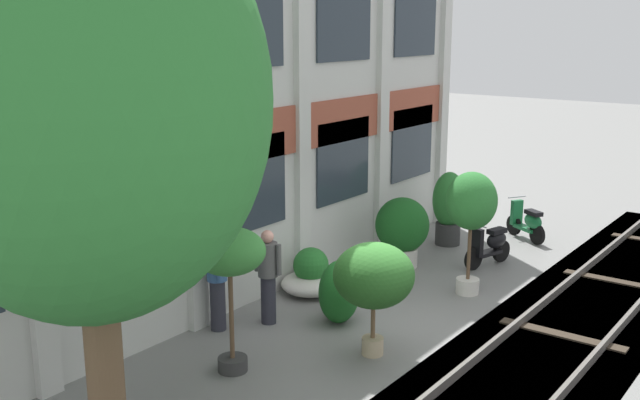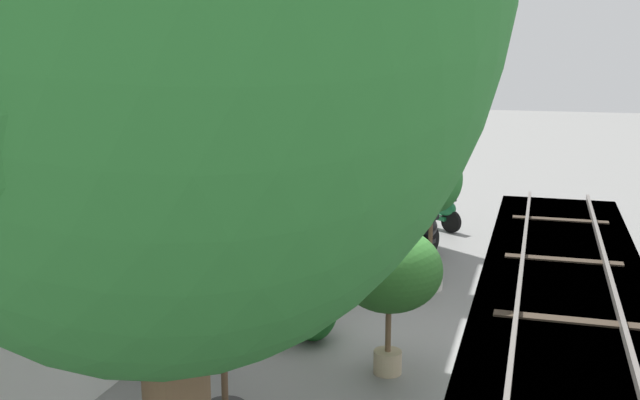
% 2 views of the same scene
% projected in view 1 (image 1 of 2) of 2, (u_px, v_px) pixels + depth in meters
% --- Properties ---
extents(ground_plane, '(80.00, 80.00, 0.00)m').
position_uv_depth(ground_plane, '(383.00, 339.00, 12.28)').
color(ground_plane, slate).
extents(apartment_facade, '(14.85, 0.64, 7.62)m').
position_uv_depth(apartment_facade, '(239.00, 97.00, 13.16)').
color(apartment_facade, silver).
rests_on(apartment_facade, ground).
extents(rail_tracks, '(22.49, 2.80, 0.43)m').
position_uv_depth(rail_tracks, '(517.00, 387.00, 10.97)').
color(rail_tracks, '#5B5449').
rests_on(rail_tracks, ground).
extents(broadleaf_tree, '(3.79, 3.61, 6.58)m').
position_uv_depth(broadleaf_tree, '(86.00, 110.00, 7.18)').
color(broadleaf_tree, brown).
rests_on(broadleaf_tree, ground).
extents(potted_plant_tall_urn, '(0.96, 0.96, 2.38)m').
position_uv_depth(potted_plant_tall_urn, '(471.00, 206.00, 13.97)').
color(potted_plant_tall_urn, beige).
rests_on(potted_plant_tall_urn, ground).
extents(potted_plant_wide_bowl, '(1.15, 1.15, 0.91)m').
position_uv_depth(potted_plant_wide_bowl, '(311.00, 277.00, 14.28)').
color(potted_plant_wide_bowl, beige).
rests_on(potted_plant_wide_bowl, ground).
extents(potted_plant_glazed_jar, '(1.14, 1.14, 1.49)m').
position_uv_depth(potted_plant_glazed_jar, '(402.00, 228.00, 15.78)').
color(potted_plant_glazed_jar, beige).
rests_on(potted_plant_glazed_jar, ground).
extents(potted_plant_terracotta_small, '(1.26, 1.26, 1.81)m').
position_uv_depth(potted_plant_terracotta_small, '(374.00, 277.00, 11.44)').
color(potted_plant_terracotta_small, tan).
rests_on(potted_plant_terracotta_small, ground).
extents(potted_plant_low_pan, '(1.06, 1.06, 2.21)m').
position_uv_depth(potted_plant_low_pan, '(230.00, 258.00, 10.77)').
color(potted_plant_low_pan, '#333333').
rests_on(potted_plant_low_pan, ground).
extents(potted_plant_fluted_column, '(0.76, 0.76, 1.72)m').
position_uv_depth(potted_plant_fluted_column, '(449.00, 206.00, 17.33)').
color(potted_plant_fluted_column, '#333333').
rests_on(potted_plant_fluted_column, ground).
extents(scooter_near_curb, '(1.35, 0.63, 0.98)m').
position_uv_depth(scooter_near_curb, '(490.00, 245.00, 15.94)').
color(scooter_near_curb, black).
rests_on(scooter_near_curb, ground).
extents(scooter_second_parked, '(0.83, 1.22, 0.98)m').
position_uv_depth(scooter_second_parked, '(527.00, 222.00, 17.76)').
color(scooter_second_parked, black).
rests_on(scooter_second_parked, ground).
extents(resident_by_doorway, '(0.34, 0.46, 1.67)m').
position_uv_depth(resident_by_doorway, '(217.00, 279.00, 12.47)').
color(resident_by_doorway, '#282833').
rests_on(resident_by_doorway, ground).
extents(resident_watching_tracks, '(0.34, 0.53, 1.66)m').
position_uv_depth(resident_watching_tracks, '(268.00, 274.00, 12.76)').
color(resident_watching_tracks, '#282833').
rests_on(resident_watching_tracks, ground).
extents(topiary_hedge, '(1.07, 0.94, 1.10)m').
position_uv_depth(topiary_hedge, '(339.00, 292.00, 12.88)').
color(topiary_hedge, '#19561E').
rests_on(topiary_hedge, ground).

